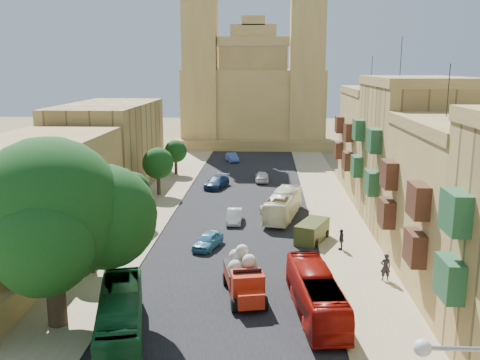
# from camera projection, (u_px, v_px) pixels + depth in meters

# --- Properties ---
(road_surface) EXTENTS (14.00, 140.00, 0.01)m
(road_surface) POSITION_uv_depth(u_px,v_px,m) (242.00, 209.00, 56.06)
(road_surface) COLOR black
(road_surface) RESTS_ON ground
(sidewalk_east) EXTENTS (5.00, 140.00, 0.01)m
(sidewalk_east) POSITION_uv_depth(u_px,v_px,m) (333.00, 210.00, 55.59)
(sidewalk_east) COLOR #9C8C66
(sidewalk_east) RESTS_ON ground
(sidewalk_west) EXTENTS (5.00, 140.00, 0.01)m
(sidewalk_west) POSITION_uv_depth(u_px,v_px,m) (152.00, 208.00, 56.53)
(sidewalk_west) COLOR #9C8C66
(sidewalk_west) RESTS_ON ground
(kerb_east) EXTENTS (0.25, 140.00, 0.12)m
(kerb_east) POSITION_uv_depth(u_px,v_px,m) (309.00, 210.00, 55.70)
(kerb_east) COLOR #9C8C66
(kerb_east) RESTS_ON ground
(kerb_west) EXTENTS (0.25, 140.00, 0.12)m
(kerb_west) POSITION_uv_depth(u_px,v_px,m) (176.00, 208.00, 56.40)
(kerb_west) COLOR #9C8C66
(kerb_west) RESTS_ON ground
(townhouse_b) EXTENTS (9.00, 14.00, 14.90)m
(townhouse_b) POSITION_uv_depth(u_px,v_px,m) (468.00, 205.00, 35.53)
(townhouse_b) COLOR #A7884B
(townhouse_b) RESTS_ON ground
(townhouse_c) EXTENTS (9.00, 14.00, 17.40)m
(townhouse_c) POSITION_uv_depth(u_px,v_px,m) (413.00, 153.00, 48.94)
(townhouse_c) COLOR tan
(townhouse_c) RESTS_ON ground
(townhouse_d) EXTENTS (9.00, 14.00, 15.90)m
(townhouse_d) POSITION_uv_depth(u_px,v_px,m) (381.00, 140.00, 62.77)
(townhouse_d) COLOR #A7884B
(townhouse_d) RESTS_ON ground
(west_wall) EXTENTS (1.00, 40.00, 1.80)m
(west_wall) POSITION_uv_depth(u_px,v_px,m) (94.00, 227.00, 46.73)
(west_wall) COLOR #A7884B
(west_wall) RESTS_ON ground
(west_building_low) EXTENTS (10.00, 28.00, 8.40)m
(west_building_low) POSITION_uv_depth(u_px,v_px,m) (19.00, 195.00, 44.36)
(west_building_low) COLOR olive
(west_building_low) RESTS_ON ground
(west_building_mid) EXTENTS (10.00, 22.00, 10.00)m
(west_building_mid) POSITION_uv_depth(u_px,v_px,m) (109.00, 142.00, 69.58)
(west_building_mid) COLOR tan
(west_building_mid) RESTS_ON ground
(church) EXTENTS (28.00, 22.50, 36.30)m
(church) POSITION_uv_depth(u_px,v_px,m) (254.00, 94.00, 101.54)
(church) COLOR #A7884B
(church) RESTS_ON ground
(ficus_tree) EXTENTS (11.02, 10.14, 11.02)m
(ficus_tree) POSITION_uv_depth(u_px,v_px,m) (52.00, 217.00, 29.78)
(ficus_tree) COLOR #36271B
(ficus_tree) RESTS_ON ground
(street_tree_a) EXTENTS (3.16, 3.16, 4.86)m
(street_tree_a) POSITION_uv_depth(u_px,v_px,m) (91.00, 229.00, 38.30)
(street_tree_a) COLOR #36271B
(street_tree_a) RESTS_ON ground
(street_tree_b) EXTENTS (3.30, 3.30, 5.08)m
(street_tree_b) POSITION_uv_depth(u_px,v_px,m) (132.00, 190.00, 49.99)
(street_tree_b) COLOR #36271B
(street_tree_b) RESTS_ON ground
(street_tree_c) EXTENTS (3.61, 3.61, 5.56)m
(street_tree_c) POSITION_uv_depth(u_px,v_px,m) (158.00, 163.00, 61.64)
(street_tree_c) COLOR #36271B
(street_tree_c) RESTS_ON ground
(street_tree_d) EXTENTS (3.12, 3.12, 4.79)m
(street_tree_d) POSITION_uv_depth(u_px,v_px,m) (176.00, 151.00, 73.46)
(street_tree_d) COLOR #36271B
(street_tree_d) RESTS_ON ground
(red_truck) EXTENTS (3.19, 5.89, 3.28)m
(red_truck) POSITION_uv_depth(u_px,v_px,m) (244.00, 276.00, 34.55)
(red_truck) COLOR red
(red_truck) RESTS_ON ground
(olive_pickup) EXTENTS (3.32, 4.52, 1.71)m
(olive_pickup) POSITION_uv_depth(u_px,v_px,m) (312.00, 231.00, 45.80)
(olive_pickup) COLOR #3F471A
(olive_pickup) RESTS_ON ground
(bus_green_north) EXTENTS (4.44, 9.97, 2.70)m
(bus_green_north) POSITION_uv_depth(u_px,v_px,m) (120.00, 318.00, 29.00)
(bus_green_north) COLOR #155827
(bus_green_north) RESTS_ON ground
(bus_red_east) EXTENTS (3.26, 9.64, 2.63)m
(bus_red_east) POSITION_uv_depth(u_px,v_px,m) (316.00, 294.00, 32.09)
(bus_red_east) COLOR #9F1008
(bus_red_east) RESTS_ON ground
(bus_cream_east) EXTENTS (4.19, 9.68, 2.62)m
(bus_cream_east) POSITION_uv_depth(u_px,v_px,m) (283.00, 205.00, 52.71)
(bus_cream_east) COLOR #FEF7CF
(bus_cream_east) RESTS_ON ground
(car_blue_a) EXTENTS (2.63, 4.14, 1.31)m
(car_blue_a) POSITION_uv_depth(u_px,v_px,m) (208.00, 240.00, 44.00)
(car_blue_a) COLOR teal
(car_blue_a) RESTS_ON ground
(car_white_a) EXTENTS (1.38, 3.91, 1.29)m
(car_white_a) POSITION_uv_depth(u_px,v_px,m) (234.00, 216.00, 51.16)
(car_white_a) COLOR silver
(car_white_a) RESTS_ON ground
(car_cream) EXTENTS (2.77, 4.63, 1.21)m
(car_cream) POSITION_uv_depth(u_px,v_px,m) (272.00, 210.00, 53.31)
(car_cream) COLOR #F2E8B3
(car_cream) RESTS_ON ground
(car_dkblue) EXTENTS (3.26, 5.29, 1.43)m
(car_dkblue) POSITION_uv_depth(u_px,v_px,m) (217.00, 182.00, 65.77)
(car_dkblue) COLOR navy
(car_dkblue) RESTS_ON ground
(car_white_b) EXTENTS (1.75, 4.22, 1.43)m
(car_white_b) POSITION_uv_depth(u_px,v_px,m) (262.00, 176.00, 69.14)
(car_white_b) COLOR white
(car_white_b) RESTS_ON ground
(car_blue_b) EXTENTS (2.53, 4.27, 1.33)m
(car_blue_b) POSITION_uv_depth(u_px,v_px,m) (232.00, 157.00, 83.81)
(car_blue_b) COLOR #3F5DAA
(car_blue_b) RESTS_ON ground
(pedestrian_a) EXTENTS (0.75, 0.52, 1.97)m
(pedestrian_a) POSITION_uv_depth(u_px,v_px,m) (385.00, 267.00, 37.29)
(pedestrian_a) COLOR black
(pedestrian_a) RESTS_ON ground
(pedestrian_c) EXTENTS (0.50, 1.06, 1.76)m
(pedestrian_c) POSITION_uv_depth(u_px,v_px,m) (341.00, 240.00, 43.53)
(pedestrian_c) COLOR #2B2A31
(pedestrian_c) RESTS_ON ground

